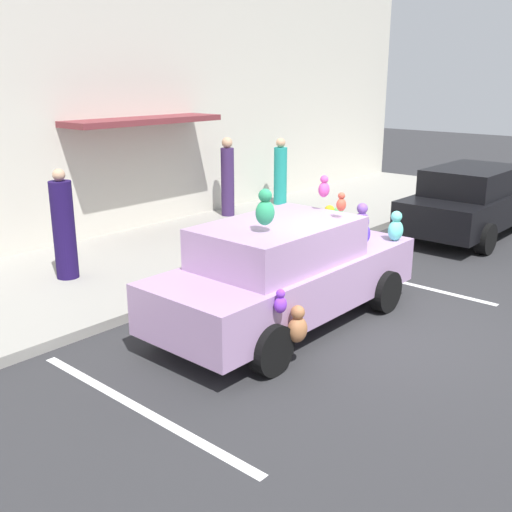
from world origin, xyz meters
name	(u,v)px	position (x,y,z in m)	size (l,w,h in m)	color
ground_plane	(384,333)	(0.00, 0.00, 0.00)	(60.00, 60.00, 0.00)	#2D2D30
sidewalk	(155,259)	(0.00, 5.00, 0.07)	(24.00, 4.00, 0.15)	gray
storefront_building	(79,89)	(0.01, 7.14, 3.19)	(24.00, 1.25, 6.40)	beige
parking_stripe_front	(395,280)	(2.12, 1.00, 0.00)	(0.12, 3.60, 0.01)	silver
parking_stripe_rear	(139,408)	(-3.53, 1.00, 0.00)	(0.12, 3.60, 0.01)	silver
plush_covered_car	(287,271)	(-0.64, 1.25, 0.80)	(4.36, 2.00, 2.11)	#B18AB8
parked_sedan_behind	(473,200)	(6.09, 1.30, 0.79)	(4.46, 1.92, 1.54)	black
teddy_bear_on_sidewalk	(220,248)	(0.52, 3.75, 0.42)	(0.30, 0.25, 0.58)	#9E723D
pedestrian_near_shopfront	(64,228)	(-1.81, 5.09, 1.01)	(0.37, 0.37, 1.86)	#1D1045
pedestrian_walking_past	(280,173)	(5.33, 6.23, 0.97)	(0.35, 0.35, 1.75)	teal
pedestrian_by_lamp	(228,179)	(3.42, 6.33, 1.06)	(0.32, 0.32, 1.90)	#3A2455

